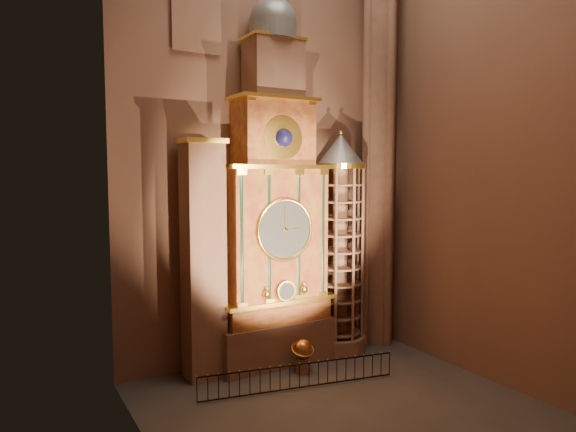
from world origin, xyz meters
TOP-DOWN VIEW (x-y plane):
  - floor at (0.00, 0.00)m, footprint 14.00×14.00m
  - wall_back at (0.00, 6.00)m, footprint 22.00×0.00m
  - wall_left at (-7.00, 0.00)m, footprint 0.00×22.00m
  - wall_right at (7.00, 0.00)m, footprint 0.00×22.00m
  - astronomical_clock at (0.00, 4.96)m, footprint 5.60×2.41m
  - portrait_tower at (-3.40, 4.98)m, footprint 1.80×1.60m
  - stair_turret at (3.50, 4.70)m, footprint 2.50×2.50m
  - gothic_pier at (6.10, 5.00)m, footprint 2.04×2.04m
  - celestial_globe at (0.49, 3.25)m, footprint 1.15×1.10m
  - iron_railing at (-0.55, 1.80)m, footprint 8.16×1.62m

SIDE VIEW (x-z plane):
  - floor at x=0.00m, z-range 0.00..0.00m
  - iron_railing at x=-0.55m, z-range 0.04..1.07m
  - celestial_globe at x=0.49m, z-range 0.15..1.64m
  - portrait_tower at x=-3.40m, z-range 0.05..10.25m
  - stair_turret at x=3.50m, z-range -0.13..10.67m
  - astronomical_clock at x=0.00m, z-range -1.67..15.03m
  - wall_back at x=0.00m, z-range 0.00..22.00m
  - wall_left at x=-7.00m, z-range 0.00..22.00m
  - wall_right at x=7.00m, z-range 0.00..22.00m
  - gothic_pier at x=6.10m, z-range 0.00..22.00m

